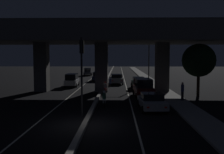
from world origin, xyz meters
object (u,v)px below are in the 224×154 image
(traffic_light_left_of_median, at_px, (82,63))
(car_silver_fourth, at_px, (116,79))
(motorcycle_red_filtering_mid, at_px, (105,88))
(car_dark_blue_second_oncoming, at_px, (98,76))
(car_grey_fourth_oncoming, at_px, (103,70))
(pedestrian_on_sidewalk, at_px, (182,91))
(car_silver_lead, at_px, (152,101))
(car_grey_third_oncoming, at_px, (88,71))
(car_dark_green_third, at_px, (138,82))
(car_dark_red_second, at_px, (143,87))
(car_white_lead_oncoming, at_px, (72,80))
(motorcycle_white_filtering_near, at_px, (104,100))
(motorcycle_blue_filtering_far, at_px, (110,82))
(street_lamp, at_px, (146,56))

(traffic_light_left_of_median, height_order, car_silver_fourth, traffic_light_left_of_median)
(car_silver_fourth, relative_size, motorcycle_red_filtering_mid, 2.45)
(car_silver_fourth, xyz_separation_m, car_dark_blue_second_oncoming, (-3.42, 5.20, 0.04))
(car_grey_fourth_oncoming, height_order, pedestrian_on_sidewalk, pedestrian_on_sidewalk)
(car_silver_lead, xyz_separation_m, car_grey_third_oncoming, (-9.77, 39.31, 0.22))
(motorcycle_red_filtering_mid, bearing_deg, car_grey_fourth_oncoming, 3.35)
(traffic_light_left_of_median, relative_size, car_dark_green_third, 1.38)
(traffic_light_left_of_median, distance_m, car_silver_fourth, 22.94)
(car_dark_red_second, distance_m, motorcycle_red_filtering_mid, 4.77)
(traffic_light_left_of_median, bearing_deg, car_white_lead_oncoming, 102.28)
(traffic_light_left_of_median, bearing_deg, car_dark_green_third, 72.26)
(motorcycle_white_filtering_near, height_order, motorcycle_blue_filtering_far, motorcycle_blue_filtering_far)
(traffic_light_left_of_median, height_order, motorcycle_white_filtering_near, traffic_light_left_of_median)
(street_lamp, distance_m, motorcycle_blue_filtering_far, 8.27)
(street_lamp, bearing_deg, pedestrian_on_sidewalk, -84.61)
(traffic_light_left_of_median, relative_size, car_silver_lead, 1.31)
(car_grey_fourth_oncoming, bearing_deg, car_grey_third_oncoming, -22.24)
(car_dark_green_third, bearing_deg, car_dark_blue_second_oncoming, 28.98)
(car_silver_lead, distance_m, motorcycle_white_filtering_near, 4.17)
(car_grey_third_oncoming, xyz_separation_m, motorcycle_blue_filtering_far, (5.84, -22.64, -0.29))
(motorcycle_white_filtering_near, bearing_deg, pedestrian_on_sidewalk, -74.03)
(motorcycle_red_filtering_mid, bearing_deg, car_silver_fourth, -6.65)
(car_grey_fourth_oncoming, bearing_deg, street_lamp, 15.28)
(street_lamp, distance_m, motorcycle_red_filtering_mid, 13.94)
(car_white_lead_oncoming, height_order, car_grey_third_oncoming, car_white_lead_oncoming)
(car_silver_lead, distance_m, car_white_lead_oncoming, 19.22)
(car_dark_red_second, height_order, motorcycle_blue_filtering_far, car_dark_red_second)
(car_silver_lead, xyz_separation_m, motorcycle_blue_filtering_far, (-3.93, 16.66, -0.07))
(car_dark_blue_second_oncoming, bearing_deg, street_lamp, 60.45)
(pedestrian_on_sidewalk, bearing_deg, car_grey_third_oncoming, 110.47)
(car_silver_fourth, bearing_deg, car_white_lead_oncoming, 116.53)
(car_silver_fourth, bearing_deg, car_silver_lead, -174.12)
(car_silver_lead, xyz_separation_m, motorcycle_red_filtering_mid, (-4.27, 9.27, -0.07))
(traffic_light_left_of_median, xyz_separation_m, motorcycle_red_filtering_mid, (1.12, 11.57, -3.25))
(street_lamp, relative_size, car_dark_red_second, 1.76)
(car_white_lead_oncoming, bearing_deg, car_silver_fourth, 117.00)
(car_grey_third_oncoming, bearing_deg, car_silver_fourth, 16.69)
(car_silver_fourth, bearing_deg, car_dark_red_second, -169.70)
(motorcycle_blue_filtering_far, bearing_deg, car_silver_fourth, -12.64)
(car_dark_red_second, xyz_separation_m, car_dark_blue_second_oncoming, (-6.44, 18.37, -0.17))
(car_grey_fourth_oncoming, distance_m, motorcycle_blue_filtering_far, 31.28)
(traffic_light_left_of_median, xyz_separation_m, street_lamp, (7.18, 23.52, 0.60))
(car_grey_third_oncoming, bearing_deg, car_dark_blue_second_oncoming, 10.68)
(car_grey_fourth_oncoming, xyz_separation_m, motorcycle_blue_filtering_far, (2.78, -31.16, -0.21))
(street_lamp, bearing_deg, car_silver_lead, -94.85)
(car_dark_blue_second_oncoming, bearing_deg, car_white_lead_oncoming, -21.25)
(traffic_light_left_of_median, relative_size, car_grey_fourth_oncoming, 1.23)
(motorcycle_blue_filtering_far, bearing_deg, car_grey_third_oncoming, 15.65)
(car_dark_red_second, height_order, car_grey_third_oncoming, car_dark_red_second)
(car_dark_green_third, xyz_separation_m, car_dark_blue_second_oncoming, (-6.47, 10.93, 0.03))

